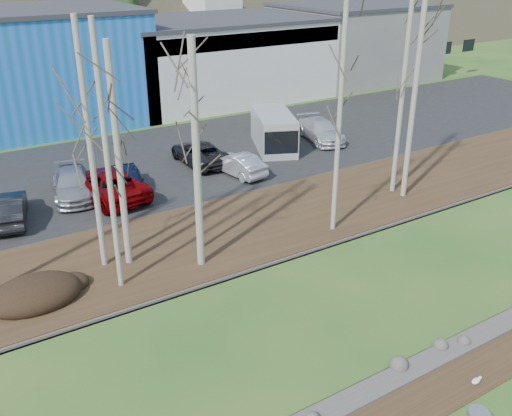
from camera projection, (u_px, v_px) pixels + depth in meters
dirt_strip at (455, 379)px, 17.43m from camera, size 80.00×1.80×0.03m
near_bank_rocks at (429, 362)px, 18.21m from camera, size 80.00×0.80×0.50m
river at (345, 301)px, 21.36m from camera, size 80.00×8.00×0.90m
far_bank_rocks at (283, 256)px, 24.52m from camera, size 80.00×0.80×0.46m
far_bank at (244, 227)px, 26.95m from camera, size 80.00×7.00×0.15m
parking_lot at (155, 163)px, 35.03m from camera, size 80.00×14.00×0.14m
building_white at (216, 58)px, 50.29m from camera, size 18.36×12.24×6.80m
building_grey at (353, 41)px, 58.02m from camera, size 14.28×12.24×7.30m
seagull at (476, 381)px, 17.16m from camera, size 0.40×0.18×0.28m
dirt_mound at (35, 293)px, 20.98m from camera, size 3.42×2.42×0.67m
birch_1 at (91, 150)px, 21.58m from camera, size 0.23×0.23×9.88m
birch_2 at (119, 159)px, 21.92m from camera, size 0.27×0.27×9.02m
birch_3 at (108, 164)px, 20.10m from camera, size 0.20×0.20×9.97m
birch_4 at (197, 159)px, 21.79m from camera, size 0.30×0.30×9.17m
birch_5 at (196, 154)px, 23.09m from camera, size 0.20×0.20×8.68m
birch_6 at (339, 120)px, 24.49m from camera, size 0.22×0.22×10.44m
birch_7 at (414, 99)px, 28.14m from camera, size 0.27×0.27×10.35m
birch_8 at (403, 86)px, 28.56m from camera, size 0.25×0.25×11.34m
car_1 at (9, 209)px, 27.02m from camera, size 2.39×4.42×1.38m
car_2 at (109, 184)px, 29.73m from camera, size 3.17×5.81×1.55m
car_3 at (73, 184)px, 29.88m from camera, size 2.95×5.06×1.38m
car_4 at (127, 181)px, 30.23m from camera, size 2.73×4.45×1.41m
car_5 at (238, 164)px, 32.86m from camera, size 1.89×4.05×1.29m
car_6 at (200, 153)px, 34.58m from camera, size 2.38×4.93×1.35m
car_7 at (321, 130)px, 38.82m from camera, size 3.14×5.21×1.41m
van_white at (274, 131)px, 37.00m from camera, size 4.18×5.79×2.34m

